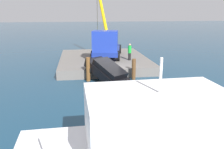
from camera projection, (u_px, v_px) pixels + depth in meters
name	position (u px, v px, depth m)	size (l,w,h in m)	color
ground	(111.00, 79.00, 20.07)	(200.00, 200.00, 0.00)	navy
dock	(103.00, 61.00, 25.33)	(10.77, 9.05, 0.82)	slate
crane_truck	(106.00, 44.00, 24.34)	(9.22, 3.85, 8.07)	navy
dock_worker	(130.00, 52.00, 23.49)	(0.34, 0.34, 1.65)	black
salvaged_car	(110.00, 74.00, 18.90)	(4.87, 4.09, 2.60)	black
piling_near	(88.00, 69.00, 19.31)	(0.34, 0.34, 1.98)	brown
piling_mid	(134.00, 69.00, 19.82)	(0.33, 0.33, 1.76)	brown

